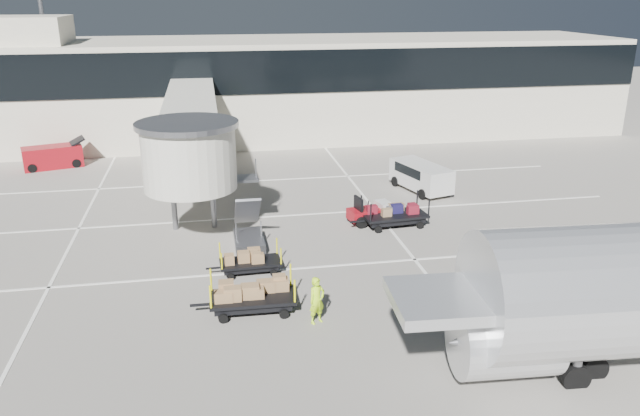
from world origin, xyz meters
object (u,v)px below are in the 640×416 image
Objects in this scene: ground_worker at (317,300)px; suitcase_cart at (393,216)px; baggage_tug at (370,213)px; belt_loader at (53,157)px; box_cart_far at (247,261)px; box_cart_near at (250,297)px; minivan at (420,174)px.

suitcase_cart is at bearing 31.69° from ground_worker.
baggage_tug is 1.27m from suitcase_cart.
baggage_tug is 24.08m from belt_loader.
baggage_tug is 8.63m from box_cart_far.
suitcase_cart is 11.36m from box_cart_near.
belt_loader is (-23.52, 9.69, -0.25)m from minivan.
ground_worker is at bearing -126.87° from baggage_tug.
box_cart_near is 0.91× the size of belt_loader.
box_cart_far is at bearing -156.30° from suitcase_cart.
ground_worker is at bearing -26.73° from box_cart_near.
box_cart_far is at bearing -75.49° from belt_loader.
baggage_tug is at bearing 34.40° from box_cart_far.
box_cart_far is 23.24m from belt_loader.
box_cart_near is at bearing -140.51° from suitcase_cart.
suitcase_cart is at bearing -54.55° from belt_loader.
suitcase_cart is 9.07m from box_cart_far.
suitcase_cart is at bearing 26.67° from box_cart_far.
belt_loader is at bearing 119.45° from box_cart_far.
box_cart_far is 15.26m from minivan.
ground_worker reaches higher than box_cart_far.
box_cart_near is (-7.09, -8.72, 0.07)m from baggage_tug.
suitcase_cart is at bearing 46.08° from box_cart_near.
baggage_tug is 1.35× the size of ground_worker.
minivan is at bearing 54.28° from suitcase_cart.
baggage_tug is 0.59× the size of suitcase_cart.
baggage_tug is at bearing 138.02° from suitcase_cart.
baggage_tug is 0.61× the size of box_cart_near.
box_cart_near is 1.22× the size of box_cart_far.
ground_worker is (-5.71, -9.25, 0.36)m from suitcase_cart.
box_cart_near is (-8.11, -7.96, 0.06)m from suitcase_cart.
box_cart_near is at bearing -79.87° from belt_loader.
ground_worker is 28.60m from belt_loader.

